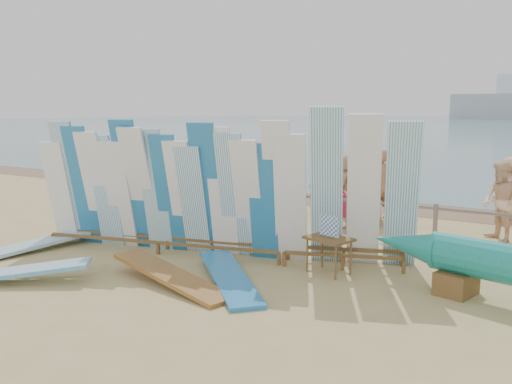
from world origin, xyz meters
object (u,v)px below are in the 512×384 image
Objects in this scene: side_surfboard_rack at (346,196)px; beachgoer_0 at (180,174)px; beachgoer_4 at (357,186)px; beachgoer_3 at (324,178)px; beachgoer_2 at (259,180)px; beachgoer_8 at (501,202)px; beachgoer_extra_1 at (156,163)px; flat_board_d at (229,283)px; main_surfboard_rack at (162,193)px; beachgoer_9 at (511,189)px; beachgoer_7 at (380,184)px; flat_board_c at (171,285)px; flat_board_a at (26,252)px; stroller at (350,209)px; vendor_table at (329,254)px; beachgoer_6 at (373,193)px; beach_chair_right at (367,217)px; beach_chair_left at (270,209)px; flat_board_e at (8,283)px; beachgoer_5 at (347,184)px; beachgoer_11 at (245,170)px; beachgoer_1 at (195,177)px.

beachgoer_0 is (-7.56, 4.32, -0.52)m from side_surfboard_rack.
beachgoer_3 is (-1.65, 1.42, -0.05)m from beachgoer_4.
beachgoer_8 is at bearing -163.76° from beachgoer_2.
beachgoer_extra_1 reaches higher than beachgoer_2.
main_surfboard_rack is at bearing 110.59° from flat_board_d.
beachgoer_7 is at bearing -22.87° from beachgoer_9.
flat_board_c is 3.90m from flat_board_a.
stroller is 0.67× the size of beachgoer_4.
beachgoer_2 is (-3.50, 1.33, 0.35)m from stroller.
beachgoer_6 is (-0.84, 4.52, 0.45)m from vendor_table.
side_surfboard_rack reaches higher than beachgoer_8.
beach_chair_right is at bearing 84.27° from side_surfboard_rack.
beach_chair_left is 0.52× the size of beachgoer_3.
flat_board_e is at bearing 10.91° from beachgoer_4.
beachgoer_extra_1 is (-8.38, 1.15, 0.11)m from beachgoer_4.
flat_board_e is 1.62× the size of beachgoer_5.
beachgoer_6 is at bearing -165.71° from beachgoer_2.
beachgoer_0 is at bearing 153.38° from beach_chair_right.
beachgoer_9 is (3.27, 8.15, 0.84)m from flat_board_d.
beachgoer_0 is (-9.57, -1.87, -0.02)m from beachgoer_9.
flat_board_d is at bearing 42.67° from beachgoer_7.
beachgoer_7 reaches higher than stroller.
side_surfboard_rack is 1.09× the size of flat_board_d.
flat_board_e is 7.93m from stroller.
vendor_table is 0.64× the size of beachgoer_0.
beachgoer_3 is at bearing 21.19° from flat_board_c.
stroller is 0.65× the size of beachgoer_9.
beachgoer_7 reaches higher than vendor_table.
beachgoer_9 reaches higher than vendor_table.
beachgoer_0 is at bearing 162.28° from flat_board_e.
beachgoer_extra_1 is 1.06× the size of beachgoer_8.
beachgoer_4 reaches higher than stroller.
beach_chair_left is (2.36, 5.84, 0.24)m from flat_board_a.
beachgoer_extra_1 is (-5.61, 9.79, 0.94)m from flat_board_e.
beach_chair_right is 0.69m from beachgoer_6.
beachgoer_11 is at bearing -152.15° from beachgoer_6.
stroller is 3.43m from beachgoer_8.
beach_chair_right is at bearing -3.06° from beachgoer_1.
flat_board_d is 11.78m from beachgoer_extra_1.
main_surfboard_rack is at bearing -113.79° from stroller.
beachgoer_11 is 1.11× the size of beachgoer_4.
beachgoer_11 reaches higher than beachgoer_2.
beachgoer_3 is (2.74, 0.31, -0.14)m from beachgoer_11.
beachgoer_1 is 4.18m from beachgoer_extra_1.
main_surfboard_rack is at bearing 10.06° from beachgoer_4.
flat_board_c is 1.45× the size of beachgoer_7.
flat_board_c is 3.27× the size of beach_chair_right.
beach_chair_left is 2.78m from beachgoer_6.
beach_chair_left is at bearing -174.93° from stroller.
beachgoer_extra_1 reaches higher than stroller.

